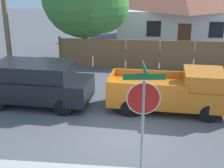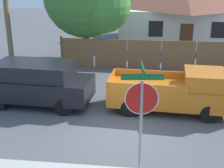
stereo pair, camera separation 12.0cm
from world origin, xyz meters
TOP-DOWN VIEW (x-y plane):
  - ground_plane at (0.00, 0.00)m, footprint 80.00×80.00m
  - wooden_fence at (2.55, 8.15)m, footprint 13.91×0.12m
  - house at (3.43, 16.31)m, footprint 10.34×8.07m
  - red_suv at (-3.78, 2.20)m, footprint 4.64×2.22m
  - orange_pickup at (1.92, 2.19)m, footprint 4.91×2.19m
  - stop_sign at (0.70, -3.01)m, footprint 0.96×0.86m

SIDE VIEW (x-z plane):
  - ground_plane at x=0.00m, z-range 0.00..0.00m
  - orange_pickup at x=1.92m, z-range -0.03..1.71m
  - wooden_fence at x=2.55m, z-range -0.05..1.73m
  - red_suv at x=-3.78m, z-range 0.07..1.90m
  - stop_sign at x=0.70m, z-range 0.62..3.97m
  - house at x=3.43m, z-range 0.08..4.58m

